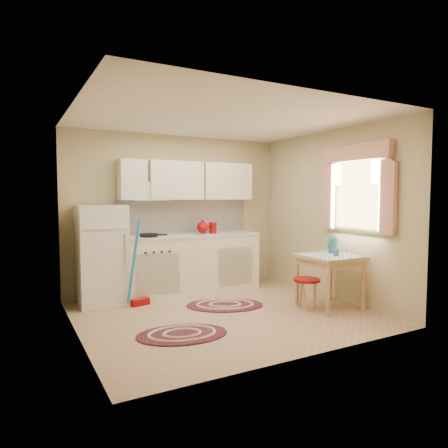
{
  "coord_description": "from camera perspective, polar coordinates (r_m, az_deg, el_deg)",
  "views": [
    {
      "loc": [
        -2.43,
        -4.48,
        1.53
      ],
      "look_at": [
        0.14,
        0.25,
        1.15
      ],
      "focal_mm": 32.0,
      "sensor_mm": 36.0,
      "label": 1
    }
  ],
  "objects": [
    {
      "name": "room_shell",
      "position": [
        5.38,
        0.24,
        4.75
      ],
      "size": [
        3.64,
        3.6,
        2.52
      ],
      "color": "tan",
      "rests_on": "ground"
    },
    {
      "name": "fridge",
      "position": [
        5.9,
        -17.1,
        -4.23
      ],
      "size": [
        0.65,
        0.6,
        1.4
      ],
      "primitive_type": "cube",
      "color": "white",
      "rests_on": "ground"
    },
    {
      "name": "broom",
      "position": [
        5.68,
        -11.95,
        -5.47
      ],
      "size": [
        0.3,
        0.18,
        1.2
      ],
      "primitive_type": null,
      "rotation": [
        0.0,
        0.0,
        0.24
      ],
      "color": "blue",
      "rests_on": "ground"
    },
    {
      "name": "base_cabinets",
      "position": [
        6.39,
        -4.94,
        -5.8
      ],
      "size": [
        2.25,
        0.6,
        0.88
      ],
      "primitive_type": "cube",
      "color": "white",
      "rests_on": "ground"
    },
    {
      "name": "countertop",
      "position": [
        6.33,
        -4.97,
        -1.69
      ],
      "size": [
        2.27,
        0.62,
        0.04
      ],
      "primitive_type": "cube",
      "color": "silver",
      "rests_on": "base_cabinets"
    },
    {
      "name": "frying_pan",
      "position": [
        6.04,
        -10.68,
        -1.59
      ],
      "size": [
        0.34,
        0.34,
        0.05
      ],
      "primitive_type": "cylinder",
      "rotation": [
        0.0,
        0.0,
        -0.37
      ],
      "color": "black",
      "rests_on": "countertop"
    },
    {
      "name": "red_kettle",
      "position": [
        6.41,
        -3.03,
        -0.48
      ],
      "size": [
        0.26,
        0.24,
        0.21
      ],
      "primitive_type": null,
      "rotation": [
        0.0,
        0.0,
        0.3
      ],
      "color": "#8C0605",
      "rests_on": "countertop"
    },
    {
      "name": "red_canister",
      "position": [
        6.5,
        -1.59,
        -0.64
      ],
      "size": [
        0.15,
        0.15,
        0.16
      ],
      "primitive_type": "cylinder",
      "rotation": [
        0.0,
        0.0,
        -0.22
      ],
      "color": "#8C0605",
      "rests_on": "countertop"
    },
    {
      "name": "table",
      "position": [
        5.68,
        14.84,
        -7.98
      ],
      "size": [
        0.72,
        0.72,
        0.72
      ],
      "primitive_type": "cube",
      "color": "tan",
      "rests_on": "ground"
    },
    {
      "name": "stool",
      "position": [
        5.55,
        11.72,
        -9.78
      ],
      "size": [
        0.38,
        0.38,
        0.42
      ],
      "primitive_type": "cylinder",
      "rotation": [
        0.0,
        0.0,
        0.06
      ],
      "color": "#8C0605",
      "rests_on": "ground"
    },
    {
      "name": "coffee_pot",
      "position": [
        5.79,
        15.27,
        -2.66
      ],
      "size": [
        0.15,
        0.13,
        0.3
      ],
      "primitive_type": null,
      "rotation": [
        0.0,
        0.0,
        -0.02
      ],
      "color": "#2A6B81",
      "rests_on": "table"
    },
    {
      "name": "mug",
      "position": [
        5.55,
        15.75,
        -3.98
      ],
      "size": [
        0.09,
        0.09,
        0.1
      ],
      "primitive_type": "cylinder",
      "rotation": [
        0.0,
        0.0,
        0.21
      ],
      "color": "#2A6B81",
      "rests_on": "table"
    },
    {
      "name": "rug_center",
      "position": [
        5.68,
        0.14,
        -11.51
      ],
      "size": [
        1.27,
        1.09,
        0.02
      ],
      "primitive_type": null,
      "rotation": [
        0.0,
        0.0,
        -0.42
      ],
      "color": "maroon",
      "rests_on": "ground"
    },
    {
      "name": "rug_left",
      "position": [
        4.58,
        -5.99,
        -15.39
      ],
      "size": [
        1.13,
        0.88,
        0.02
      ],
      "primitive_type": null,
      "rotation": [
        0.0,
        0.0,
        -0.22
      ],
      "color": "maroon",
      "rests_on": "ground"
    }
  ]
}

